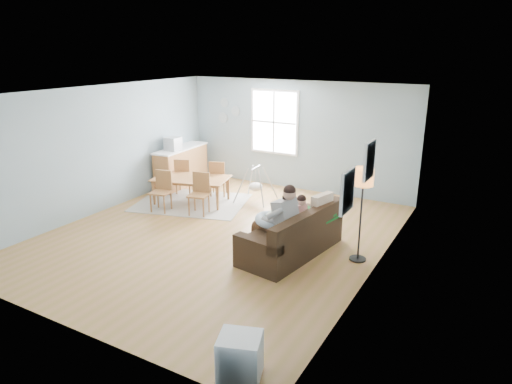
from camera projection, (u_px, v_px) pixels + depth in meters
The scene contains 22 objects.
room at pixel (216, 108), 8.06m from camera, with size 8.40×9.40×3.90m.
window at pixel (274, 122), 11.45m from camera, with size 1.32×0.08×1.62m.
pictures at pixel (359, 175), 5.98m from camera, with size 0.05×1.34×0.74m.
wall_plates at pixel (228, 111), 12.06m from camera, with size 0.67×0.02×0.66m.
sofa at pixel (294, 238), 7.89m from camera, with size 1.20×2.18×0.84m.
green_throw at pixel (311, 213), 8.38m from camera, with size 0.95×0.75×0.04m, color #135524.
beige_pillow at pixel (322, 207), 8.03m from camera, with size 0.14×0.49×0.49m, color #BCA68F.
father at pixel (278, 218), 7.62m from camera, with size 0.98×0.51×1.35m.
nursing_pillow at pixel (271, 220), 7.73m from camera, with size 0.54×0.54×0.15m, color silver.
infant at pixel (271, 215), 7.73m from camera, with size 0.18×0.39×0.14m.
toddler at pixel (297, 212), 7.95m from camera, with size 0.55×0.37×0.82m.
floor_lamp at pixel (363, 185), 7.35m from camera, with size 0.32×0.32×1.61m.
storage_cube at pixel (239, 357), 4.93m from camera, with size 0.56×0.53×0.51m.
rug at pixel (192, 202), 10.59m from camera, with size 2.45×1.86×0.01m, color #9F9B91.
dining_table at pixel (191, 190), 10.50m from camera, with size 1.69×0.94×0.60m, color #905F2F.
chair_sw at pixel (162, 188), 9.97m from camera, with size 0.48×0.48×0.89m.
chair_se at pixel (200, 191), 9.77m from camera, with size 0.49×0.49×0.90m.
chair_nw at pixel (183, 174), 11.09m from camera, with size 0.53×0.53×0.89m.
chair_ne at pixel (218, 176), 10.90m from camera, with size 0.52×0.52×0.88m.
counter at pixel (182, 166), 11.82m from camera, with size 0.63×1.81×1.00m.
monitor at pixel (173, 144), 11.33m from camera, with size 0.35×0.33×0.32m.
baby_swing at pixel (256, 186), 10.59m from camera, with size 0.86×0.87×0.82m.
Camera 1 is at (4.63, -6.73, 3.45)m, focal length 32.00 mm.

